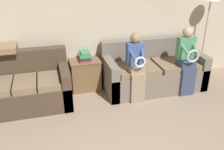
# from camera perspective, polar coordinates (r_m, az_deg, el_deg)

# --- Properties ---
(wall_back) EXTENTS (7.63, 0.06, 2.55)m
(wall_back) POSITION_cam_1_polar(r_m,az_deg,el_deg) (4.91, -5.16, 11.71)
(wall_back) COLOR beige
(wall_back) RESTS_ON ground_plane
(couch_main) EXTENTS (1.98, 0.90, 0.94)m
(couch_main) POSITION_cam_1_polar(r_m,az_deg,el_deg) (5.10, 9.25, 0.84)
(couch_main) COLOR #70665B
(couch_main) RESTS_ON ground_plane
(couch_side) EXTENTS (1.50, 0.88, 0.94)m
(couch_side) POSITION_cam_1_polar(r_m,az_deg,el_deg) (4.66, -18.90, -2.77)
(couch_side) COLOR #473828
(couch_side) RESTS_ON ground_plane
(child_left_seated) EXTENTS (0.31, 0.38, 1.26)m
(child_left_seated) POSITION_cam_1_polar(r_m,az_deg,el_deg) (4.46, 5.54, 2.42)
(child_left_seated) COLOR gray
(child_left_seated) RESTS_ON ground_plane
(child_right_seated) EXTENTS (0.34, 0.38, 1.28)m
(child_right_seated) POSITION_cam_1_polar(r_m,az_deg,el_deg) (4.88, 16.72, 3.61)
(child_right_seated) COLOR #384260
(child_right_seated) RESTS_ON ground_plane
(side_shelf) EXTENTS (0.58, 0.40, 0.62)m
(side_shelf) POSITION_cam_1_polar(r_m,az_deg,el_deg) (4.97, -6.08, 0.11)
(side_shelf) COLOR brown
(side_shelf) RESTS_ON ground_plane
(book_stack) EXTENTS (0.23, 0.32, 0.18)m
(book_stack) POSITION_cam_1_polar(r_m,az_deg,el_deg) (4.82, -6.24, 4.28)
(book_stack) COLOR #BC3833
(book_stack) RESTS_ON side_shelf
(floor_lamp) EXTENTS (0.33, 0.33, 1.83)m
(floor_lamp) POSITION_cam_1_polar(r_m,az_deg,el_deg) (5.54, 21.47, 14.56)
(floor_lamp) COLOR #2D2B28
(floor_lamp) RESTS_ON ground_plane
(throw_pillow) EXTENTS (0.41, 0.41, 0.10)m
(throw_pillow) POSITION_cam_1_polar(r_m,az_deg,el_deg) (4.72, -23.37, 5.57)
(throw_pillow) COLOR #846B4C
(throw_pillow) RESTS_ON couch_side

